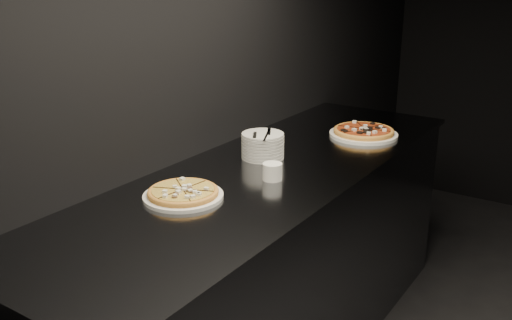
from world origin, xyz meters
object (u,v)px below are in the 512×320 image
Objects in this scene: counter at (269,266)px; ramekin at (272,171)px; pizza_tomato at (364,132)px; plate_stack at (263,145)px; pizza_mushroom at (183,193)px; cutlery at (262,134)px.

ramekin reaches higher than counter.
plate_stack is at bearing -112.63° from pizza_tomato.
pizza_mushroom is (-0.09, -0.44, 0.48)m from counter.
plate_stack is 0.28m from ramekin.
pizza_tomato is 1.78× the size of cutlery.
cutlery reaches higher than pizza_mushroom.
ramekin is at bearing -48.96° from plate_stack.
plate_stack is 0.06m from cutlery.
pizza_tomato is 0.77m from ramekin.
counter is 7.15× the size of pizza_tomato.
pizza_tomato is at bearing 36.95° from cutlery.
pizza_tomato is 0.61m from plate_stack.
counter is at bearing 127.69° from ramekin.
cutlery is (-0.01, 0.54, 0.09)m from pizza_mushroom.
pizza_mushroom is at bearing -101.65° from counter.
cutlery reaches higher than plate_stack.
cutlery is 0.27m from ramekin.
cutlery is at bearing 131.84° from ramekin.
pizza_mushroom is 0.55m from plate_stack.
pizza_tomato is at bearing 78.82° from pizza_mushroom.
pizza_mushroom reaches higher than counter.
counter is 0.51m from ramekin.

